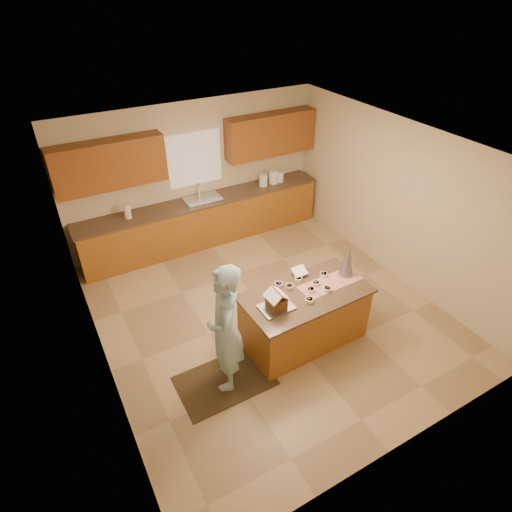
{
  "coord_description": "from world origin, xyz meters",
  "views": [
    {
      "loc": [
        -2.68,
        -4.41,
        4.62
      ],
      "look_at": [
        -0.1,
        0.2,
        1.0
      ],
      "focal_mm": 29.89,
      "sensor_mm": 36.0,
      "label": 1
    }
  ],
  "objects_px": {
    "tinsel_tree": "(348,259)",
    "boy": "(226,329)",
    "island_base": "(304,317)",
    "gingerbread_house": "(276,301)"
  },
  "relations": [
    {
      "from": "island_base",
      "to": "boy",
      "type": "height_order",
      "value": "boy"
    },
    {
      "from": "island_base",
      "to": "tinsel_tree",
      "type": "distance_m",
      "value": 1.04
    },
    {
      "from": "island_base",
      "to": "tinsel_tree",
      "type": "xyz_separation_m",
      "value": [
        0.74,
        0.07,
        0.72
      ]
    },
    {
      "from": "boy",
      "to": "gingerbread_house",
      "type": "distance_m",
      "value": 0.79
    },
    {
      "from": "tinsel_tree",
      "to": "gingerbread_house",
      "type": "relative_size",
      "value": 1.91
    },
    {
      "from": "island_base",
      "to": "tinsel_tree",
      "type": "relative_size",
      "value": 3.27
    },
    {
      "from": "tinsel_tree",
      "to": "boy",
      "type": "relative_size",
      "value": 0.29
    },
    {
      "from": "island_base",
      "to": "gingerbread_house",
      "type": "height_order",
      "value": "gingerbread_house"
    },
    {
      "from": "boy",
      "to": "gingerbread_house",
      "type": "xyz_separation_m",
      "value": [
        0.78,
        0.08,
        0.07
      ]
    },
    {
      "from": "boy",
      "to": "gingerbread_house",
      "type": "relative_size",
      "value": 6.66
    }
  ]
}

